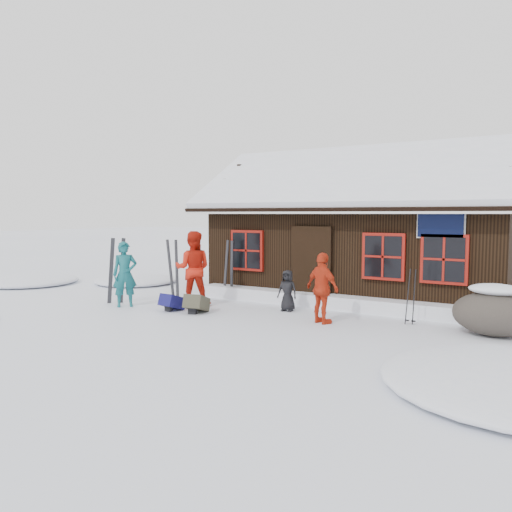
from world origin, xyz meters
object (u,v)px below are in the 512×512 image
object	(u,v)px
skier_orange_left	(193,269)
backpack_blue	(172,305)
ski_pair_left	(117,272)
skier_crouched	(287,291)
boulder	(495,312)
skier_teal	(125,274)
skier_orange_right	(322,288)
backpack_olive	(197,306)
ski_poles	(411,298)

from	to	relation	value
skier_orange_left	backpack_blue	world-z (taller)	skier_orange_left
ski_pair_left	skier_orange_left	bearing A→B (deg)	-11.64
skier_crouched	boulder	distance (m)	4.62
skier_teal	skier_orange_right	bearing A→B (deg)	-40.86
skier_crouched	backpack_olive	xyz separation A→B (m)	(-1.75, -1.35, -0.34)
skier_orange_left	skier_crouched	bearing A→B (deg)	163.80
skier_orange_left	skier_orange_right	xyz separation A→B (m)	(3.73, -0.23, -0.20)
skier_crouched	backpack_olive	bearing A→B (deg)	-145.70
skier_orange_right	ski_pair_left	size ratio (longest dim) A/B	0.86
skier_orange_left	backpack_blue	size ratio (longest dim) A/B	3.57
ski_pair_left	backpack_blue	bearing A→B (deg)	-34.21
backpack_olive	skier_orange_right	bearing A→B (deg)	-3.52
skier_orange_right	ski_pair_left	world-z (taller)	ski_pair_left
boulder	ski_poles	bearing A→B (deg)	174.26
backpack_olive	backpack_blue	bearing A→B (deg)	173.31
boulder	ski_poles	size ratio (longest dim) A/B	1.26
skier_orange_left	ski_poles	bearing A→B (deg)	156.58
skier_teal	ski_pair_left	size ratio (longest dim) A/B	0.93
ski_poles	backpack_olive	world-z (taller)	ski_poles
skier_teal	skier_crouched	distance (m)	4.19
boulder	ski_poles	xyz separation A→B (m)	(-1.65, 0.17, 0.12)
backpack_blue	ski_poles	bearing A→B (deg)	18.91
skier_orange_right	ski_poles	xyz separation A→B (m)	(1.67, 0.89, -0.19)
backpack_blue	backpack_olive	size ratio (longest dim) A/B	0.91
ski_pair_left	backpack_olive	xyz separation A→B (m)	(2.66, 0.02, -0.68)
skier_orange_right	ski_pair_left	xyz separation A→B (m)	(-5.71, -0.53, 0.07)
boulder	ski_pair_left	size ratio (longest dim) A/B	0.88
ski_pair_left	backpack_blue	distance (m)	2.09
ski_poles	backpack_blue	size ratio (longest dim) A/B	2.29
skier_crouched	backpack_blue	bearing A→B (deg)	-153.08
ski_pair_left	ski_poles	size ratio (longest dim) A/B	1.44
boulder	skier_orange_right	bearing A→B (deg)	-167.70
skier_orange_left	backpack_olive	bearing A→B (deg)	102.45
skier_crouched	backpack_blue	world-z (taller)	skier_crouched
backpack_olive	skier_crouched	bearing A→B (deg)	24.67
skier_teal	backpack_olive	xyz separation A→B (m)	(2.09, 0.28, -0.67)
skier_orange_left	ski_pair_left	xyz separation A→B (m)	(-1.98, -0.76, -0.12)
skier_orange_right	boulder	size ratio (longest dim) A/B	0.98
skier_teal	backpack_blue	bearing A→B (deg)	-41.19
backpack_blue	backpack_olive	bearing A→B (deg)	9.96
skier_teal	ski_poles	xyz separation A→B (m)	(6.80, 1.68, -0.25)
skier_orange_right	boulder	xyz separation A→B (m)	(3.32, 0.72, -0.31)
skier_teal	skier_orange_left	size ratio (longest dim) A/B	0.86
skier_teal	boulder	xyz separation A→B (m)	(8.46, 1.52, -0.37)
skier_orange_right	backpack_olive	bearing A→B (deg)	32.41
skier_orange_left	boulder	bearing A→B (deg)	153.61
boulder	ski_pair_left	xyz separation A→B (m)	(-9.03, -1.26, 0.38)
boulder	ski_pair_left	bearing A→B (deg)	-172.08
skier_crouched	skier_orange_left	bearing A→B (deg)	-169.15
skier_orange_right	backpack_blue	distance (m)	3.84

